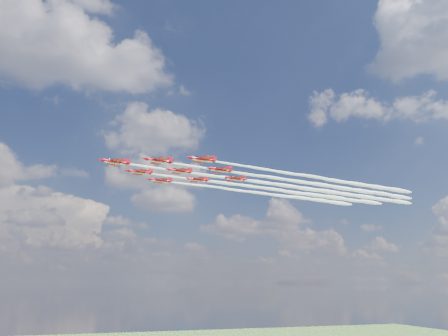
% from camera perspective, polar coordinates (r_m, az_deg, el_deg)
% --- Properties ---
extents(jet_lead, '(103.32, 28.06, 2.38)m').
position_cam_1_polar(jet_lead, '(151.67, 4.22, -1.79)').
color(jet_lead, red).
extents(jet_row2_port, '(103.32, 28.06, 2.38)m').
position_cam_1_polar(jet_row2_port, '(151.85, 9.06, -1.66)').
color(jet_row2_port, red).
extents(jet_row2_starb, '(103.32, 28.06, 2.38)m').
position_cam_1_polar(jet_row2_starb, '(163.60, 5.64, -2.73)').
color(jet_row2_starb, red).
extents(jet_row3_port, '(103.32, 28.06, 2.38)m').
position_cam_1_polar(jet_row3_port, '(153.10, 13.85, -1.52)').
color(jet_row3_port, red).
extents(jet_row3_centre, '(103.32, 28.06, 2.38)m').
position_cam_1_polar(jet_row3_centre, '(164.04, 10.12, -2.60)').
color(jet_row3_centre, red).
extents(jet_row3_starb, '(103.32, 28.06, 2.38)m').
position_cam_1_polar(jet_row3_starb, '(175.65, 6.87, -3.53)').
color(jet_row3_starb, red).
extents(jet_row4_port, '(103.32, 28.06, 2.38)m').
position_cam_1_polar(jet_row4_port, '(165.48, 14.55, -2.46)').
color(jet_row4_port, red).
extents(jet_row4_starb, '(103.32, 28.06, 2.38)m').
position_cam_1_polar(jet_row4_starb, '(176.33, 11.04, -3.40)').
color(jet_row4_starb, red).
extents(jet_tail, '(103.32, 28.06, 2.38)m').
position_cam_1_polar(jet_tail, '(177.93, 15.15, -3.26)').
color(jet_tail, red).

